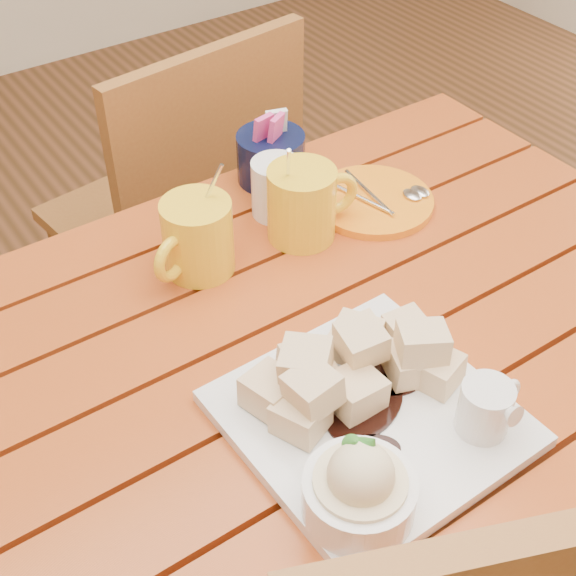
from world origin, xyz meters
TOP-DOWN VIEW (x-y plane):
  - table at (0.00, 0.00)m, footprint 1.20×0.79m
  - dessert_plate at (-0.03, -0.16)m, footprint 0.30×0.30m
  - coffee_mug_left at (-0.03, 0.21)m, footprint 0.13×0.10m
  - coffee_mug_right at (0.13, 0.19)m, footprint 0.14×0.10m
  - cream_pitcher at (0.13, 0.26)m, footprint 0.11×0.09m
  - sugar_caddy at (0.18, 0.34)m, footprint 0.11×0.11m
  - orange_saucer at (0.27, 0.19)m, footprint 0.19×0.19m
  - chair_far at (0.17, 0.66)m, footprint 0.47×0.47m

SIDE VIEW (x-z plane):
  - chair_far at x=0.17m, z-range 0.05..0.94m
  - table at x=0.00m, z-range 0.27..1.02m
  - orange_saucer at x=0.27m, z-range 0.75..0.77m
  - dessert_plate at x=-0.03m, z-range 0.73..0.84m
  - sugar_caddy at x=0.18m, z-range 0.73..0.85m
  - cream_pitcher at x=0.13m, z-range 0.75..0.84m
  - coffee_mug_left at x=-0.03m, z-range 0.72..0.89m
  - coffee_mug_right at x=0.13m, z-range 0.72..0.89m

